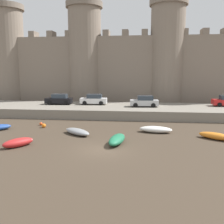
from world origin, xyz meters
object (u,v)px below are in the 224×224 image
Objects in this scene: rowboat_foreground_right at (117,139)px; car_quay_centre_west at (59,99)px; rowboat_near_channel_left at (156,129)px; mooring_buoy_near_shore at (41,124)px; rowboat_midflat_left at (216,136)px; mooring_buoy_off_centre at (44,126)px; car_quay_centre_east at (94,100)px; car_quay_east at (144,101)px; rowboat_midflat_right at (18,142)px; rowboat_foreground_centre at (77,132)px.

car_quay_centre_west is (-10.77, 16.71, 1.68)m from rowboat_foreground_right.
rowboat_near_channel_left is 9.65× the size of mooring_buoy_near_shore.
rowboat_near_channel_left is at bearing 158.59° from rowboat_midflat_left.
mooring_buoy_near_shore is 9.95m from car_quay_centre_west.
rowboat_near_channel_left is at bearing -3.98° from mooring_buoy_off_centre.
car_quay_centre_east reaches higher than mooring_buoy_near_shore.
mooring_buoy_off_centre is at bearing 176.02° from rowboat_near_channel_left.
rowboat_near_channel_left reaches higher than mooring_buoy_near_shore.
rowboat_near_channel_left is 10.81m from car_quay_east.
car_quay_centre_west is at bearing 98.67° from mooring_buoy_off_centre.
mooring_buoy_off_centre is (-0.64, 7.62, -0.15)m from rowboat_midflat_right.
rowboat_foreground_right reaches higher than rowboat_midflat_left.
mooring_buoy_near_shore is 0.09× the size of car_quay_centre_west.
rowboat_near_channel_left is 18.80m from car_quay_centre_west.
mooring_buoy_near_shore is 0.09× the size of car_quay_centre_east.
rowboat_foreground_right is at bearing 12.72° from rowboat_midflat_right.
rowboat_midflat_left is 0.81× the size of car_quay_east.
rowboat_foreground_right reaches higher than mooring_buoy_off_centre.
car_quay_centre_west is (-0.84, 9.73, 1.90)m from mooring_buoy_near_shore.
rowboat_foreground_right is 0.89× the size of car_quay_centre_west.
car_quay_east is (2.54, 15.44, 1.68)m from rowboat_foreground_right.
rowboat_midflat_left is 14.62m from car_quay_east.
rowboat_midflat_left is at bearing -21.41° from rowboat_near_channel_left.
car_quay_east is at bearing 39.87° from mooring_buoy_off_centre.
rowboat_midflat_right is 7.65m from mooring_buoy_off_centre.
mooring_buoy_near_shore is at bearing -114.56° from car_quay_centre_east.
rowboat_midflat_right is 0.69× the size of car_quay_centre_west.
mooring_buoy_off_centre is at bearing -56.42° from mooring_buoy_near_shore.
rowboat_foreground_right is 9.75× the size of mooring_buoy_near_shore.
mooring_buoy_off_centre is at bearing 147.86° from rowboat_foreground_right.
rowboat_midflat_left is at bearing -35.02° from car_quay_centre_west.
rowboat_foreground_centre is at bearing -86.39° from car_quay_centre_east.
rowboat_midflat_left is 24.63m from car_quay_centre_west.
rowboat_foreground_centre is 0.86× the size of car_quay_centre_east.
rowboat_near_channel_left reaches higher than mooring_buoy_off_centre.
car_quay_east reaches higher than rowboat_near_channel_left.
rowboat_foreground_right is 17.99m from car_quay_centre_east.
car_quay_centre_east is (-8.99, 12.28, 1.73)m from rowboat_near_channel_left.
rowboat_near_channel_left is at bearing -53.79° from car_quay_centre_east.
mooring_buoy_off_centre is 0.12× the size of car_quay_centre_east.
rowboat_midflat_left reaches higher than mooring_buoy_off_centre.
rowboat_near_channel_left is 1.27× the size of rowboat_midflat_right.
rowboat_foreground_right is at bearing -164.39° from rowboat_midflat_left.
car_quay_centre_west is (-1.68, 10.99, 1.84)m from mooring_buoy_off_centre.
rowboat_midflat_left is at bearing -9.56° from mooring_buoy_off_centre.
car_quay_centre_west reaches higher than rowboat_midflat_right.
mooring_buoy_off_centre reaches higher than mooring_buoy_near_shore.
car_quay_centre_east reaches higher than rowboat_foreground_centre.
rowboat_midflat_right is 5.82× the size of mooring_buoy_off_centre.
car_quay_east reaches higher than mooring_buoy_near_shore.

